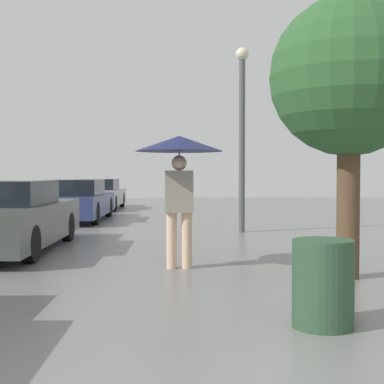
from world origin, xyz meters
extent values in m
cylinder|color=beige|center=(-0.17, 5.90, 0.41)|extent=(0.15, 0.15, 0.83)
cylinder|color=beige|center=(0.06, 5.90, 0.41)|extent=(0.15, 0.15, 0.83)
cube|color=gray|center=(-0.06, 5.90, 1.13)|extent=(0.41, 0.24, 0.62)
sphere|color=beige|center=(-0.06, 5.90, 1.56)|extent=(0.22, 0.22, 0.22)
cylinder|color=#515456|center=(-0.06, 5.90, 1.40)|extent=(0.02, 0.02, 0.65)
cone|color=#191E4C|center=(-0.06, 5.90, 1.84)|extent=(1.29, 1.29, 0.23)
cube|color=#4C514C|center=(-3.14, 7.84, 0.51)|extent=(1.69, 4.48, 0.69)
cube|color=black|center=(-3.14, 7.61, 1.06)|extent=(1.43, 2.02, 0.43)
cylinder|color=black|center=(-2.38, 9.23, 0.30)|extent=(0.18, 0.60, 0.60)
cylinder|color=black|center=(-2.38, 6.45, 0.30)|extent=(0.18, 0.60, 0.60)
cube|color=navy|center=(-3.14, 14.22, 0.47)|extent=(1.71, 4.58, 0.60)
cube|color=black|center=(-3.14, 13.99, 1.00)|extent=(1.45, 2.06, 0.46)
cylinder|color=black|center=(-3.91, 15.64, 0.32)|extent=(0.18, 0.64, 0.64)
cylinder|color=black|center=(-2.37, 15.64, 0.32)|extent=(0.18, 0.64, 0.64)
cylinder|color=black|center=(-3.91, 12.80, 0.32)|extent=(0.18, 0.64, 0.64)
cylinder|color=black|center=(-2.37, 12.80, 0.32)|extent=(0.18, 0.64, 0.64)
cube|color=#9EA3A8|center=(-3.30, 19.70, 0.48)|extent=(1.74, 4.59, 0.62)
cube|color=black|center=(-3.30, 19.47, 1.00)|extent=(1.48, 2.06, 0.43)
cylinder|color=black|center=(-4.08, 21.12, 0.30)|extent=(0.18, 0.61, 0.61)
cylinder|color=black|center=(-2.52, 21.12, 0.30)|extent=(0.18, 0.61, 0.61)
cylinder|color=black|center=(-4.08, 18.28, 0.30)|extent=(0.18, 0.61, 0.61)
cylinder|color=black|center=(-2.52, 18.28, 0.30)|extent=(0.18, 0.61, 0.61)
cylinder|color=brown|center=(2.19, 5.10, 1.05)|extent=(0.30, 0.30, 2.10)
sphere|color=#2D5B2D|center=(2.19, 5.10, 2.68)|extent=(2.11, 2.11, 2.11)
cylinder|color=#515456|center=(1.45, 10.83, 2.08)|extent=(0.15, 0.15, 4.16)
sphere|color=beige|center=(1.45, 10.83, 4.26)|extent=(0.31, 0.31, 0.31)
cylinder|color=#2D4C33|center=(1.25, 2.83, 0.40)|extent=(0.55, 0.55, 0.80)
camera|label=1|loc=(-0.06, -1.95, 1.38)|focal=50.00mm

